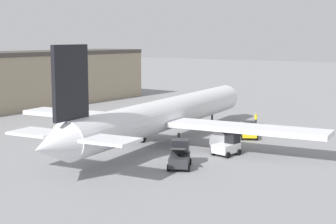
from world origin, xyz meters
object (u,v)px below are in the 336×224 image
Objects in this scene: baggage_tug at (249,131)px; pushback_tug at (228,144)px; belt_loader_truck at (180,155)px; ground_crew_worker at (256,119)px; airplane at (164,115)px.

pushback_tug is at bearing 164.90° from baggage_tug.
pushback_tug is at bearing -39.43° from belt_loader_truck.
baggage_tug is (-8.58, -3.38, -0.00)m from ground_crew_worker.
airplane reaches higher than baggage_tug.
ground_crew_worker is (16.97, -2.86, -2.26)m from airplane.
belt_loader_truck is (-24.71, -4.66, 0.25)m from ground_crew_worker.
ground_crew_worker is 9.22m from baggage_tug.
airplane is 11.93× the size of baggage_tug.
belt_loader_truck is at bearing 155.06° from baggage_tug.
baggage_tug is 1.26× the size of pushback_tug.
belt_loader_truck is 1.38× the size of pushback_tug.
airplane is at bearing 91.72° from pushback_tug.
airplane is 10.98m from belt_loader_truck.
baggage_tug is at bearing -25.79° from belt_loader_truck.
belt_loader_truck is (-7.74, -7.52, -2.01)m from airplane.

